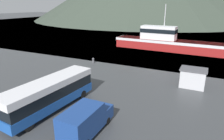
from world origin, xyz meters
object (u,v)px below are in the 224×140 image
(fishing_boat, at_px, (166,42))
(small_boat, at_px, (207,49))
(tour_bus, at_px, (50,93))
(dock_kiosk, at_px, (193,78))
(delivery_van, at_px, (85,120))
(storage_bin, at_px, (12,99))

(fishing_boat, distance_m, small_boat, 9.75)
(tour_bus, bearing_deg, dock_kiosk, 49.95)
(delivery_van, distance_m, fishing_boat, 34.89)
(fishing_boat, bearing_deg, delivery_van, 3.94)
(fishing_boat, relative_size, small_boat, 3.61)
(dock_kiosk, height_order, small_boat, dock_kiosk)
(storage_bin, bearing_deg, fishing_boat, 74.61)
(storage_bin, xyz_separation_m, dock_kiosk, (16.94, 13.40, 0.64))
(small_boat, bearing_deg, tour_bus, 96.63)
(tour_bus, relative_size, storage_bin, 7.43)
(tour_bus, xyz_separation_m, delivery_van, (5.38, -1.95, -0.48))
(tour_bus, relative_size, small_boat, 1.53)
(delivery_van, relative_size, storage_bin, 3.83)
(delivery_van, bearing_deg, tour_bus, 160.62)
(fishing_boat, height_order, dock_kiosk, fishing_boat)
(small_boat, bearing_deg, dock_kiosk, 113.96)
(dock_kiosk, relative_size, small_boat, 0.47)
(fishing_boat, relative_size, dock_kiosk, 7.71)
(dock_kiosk, bearing_deg, storage_bin, -141.65)
(fishing_boat, xyz_separation_m, storage_bin, (-9.32, -33.87, -1.40))
(dock_kiosk, bearing_deg, delivery_van, -115.62)
(storage_bin, xyz_separation_m, small_boat, (18.12, 37.74, -0.23))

